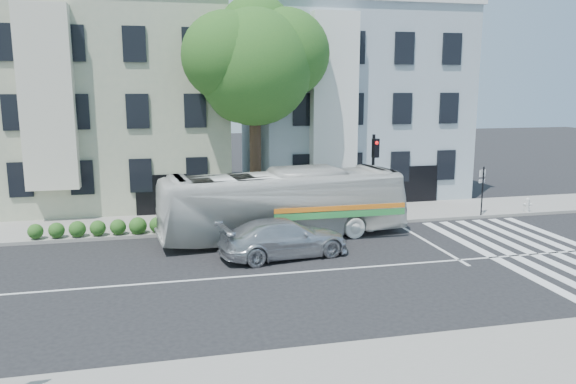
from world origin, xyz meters
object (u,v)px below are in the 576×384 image
object	(u,v)px
sedan	(284,238)
bus	(284,204)
fire_hydrant	(527,204)
traffic_signal	(374,167)

from	to	relation	value
sedan	bus	bearing A→B (deg)	-21.56
bus	sedan	size ratio (longest dim) A/B	2.12
bus	fire_hydrant	size ratio (longest dim) A/B	14.81
fire_hydrant	bus	bearing A→B (deg)	-173.21
traffic_signal	fire_hydrant	bearing A→B (deg)	-10.59
sedan	traffic_signal	size ratio (longest dim) A/B	1.18
bus	sedan	world-z (taller)	bus
sedan	traffic_signal	distance (m)	6.88
sedan	fire_hydrant	distance (m)	14.64
sedan	fire_hydrant	xyz separation A→B (m)	(14.00, 4.29, -0.22)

